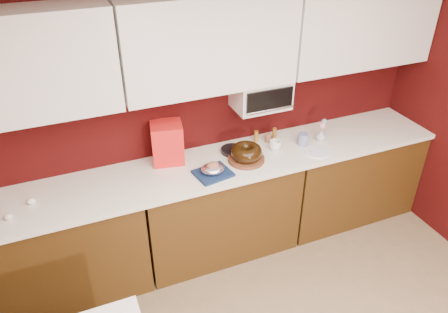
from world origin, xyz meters
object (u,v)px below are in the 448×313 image
pandoro_box (167,143)px  coffee_mug (275,144)px  toaster_oven (261,93)px  foil_ham_nest (213,169)px  bundt_cake (246,152)px  flower_vase (321,135)px  blue_jar (303,139)px

pandoro_box → coffee_mug: size_ratio=3.40×
toaster_oven → foil_ham_nest: 0.75m
bundt_cake → toaster_oven: bearing=44.7°
coffee_mug → flower_vase: flower_vase is taller
bundt_cake → foil_ham_nest: bundt_cake is taller
coffee_mug → toaster_oven: bearing=121.1°
flower_vase → toaster_oven: bearing=163.2°
pandoro_box → coffee_mug: (0.89, -0.18, -0.12)m
coffee_mug → blue_jar: bearing=-4.3°
toaster_oven → foil_ham_nest: size_ratio=2.41×
foil_ham_nest → pandoro_box: bearing=128.4°
bundt_cake → coffee_mug: (0.30, 0.07, -0.03)m
coffee_mug → blue_jar: size_ratio=0.94×
coffee_mug → flower_vase: bearing=-2.2°
foil_ham_nest → flower_vase: 1.08m
toaster_oven → blue_jar: (0.35, -0.16, -0.42)m
foil_ham_nest → flower_vase: (1.07, 0.14, -0.00)m
foil_ham_nest → pandoro_box: 0.44m
bundt_cake → pandoro_box: bearing=157.2°
bundt_cake → coffee_mug: bundt_cake is taller
bundt_cake → blue_jar: (0.57, 0.05, -0.03)m
toaster_oven → coffee_mug: bearing=-58.9°
pandoro_box → coffee_mug: bearing=0.2°
pandoro_box → flower_vase: 1.35m
toaster_oven → pandoro_box: 0.86m
toaster_oven → flower_vase: 0.70m
toaster_oven → blue_jar: bearing=-25.0°
pandoro_box → foil_ham_nest: bearing=-40.2°
pandoro_box → blue_jar: size_ratio=3.18×
coffee_mug → flower_vase: (0.45, -0.02, 0.00)m
flower_vase → pandoro_box: bearing=171.8°
pandoro_box → blue_jar: bearing=1.8°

